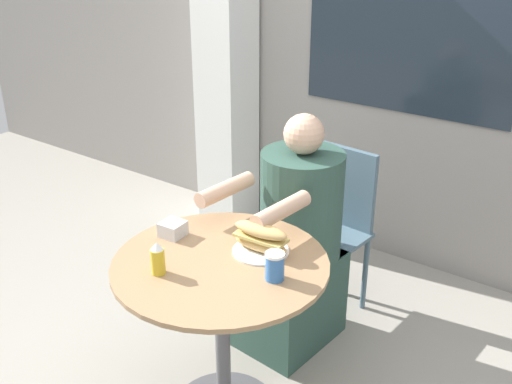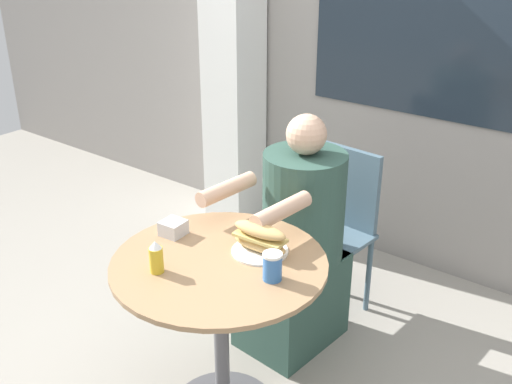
{
  "view_description": "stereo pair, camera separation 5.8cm",
  "coord_description": "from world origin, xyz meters",
  "px_view_note": "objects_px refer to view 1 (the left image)",
  "views": [
    {
      "loc": [
        1.23,
        -1.48,
        1.9
      ],
      "look_at": [
        0.0,
        0.23,
        0.94
      ],
      "focal_mm": 42.0,
      "sensor_mm": 36.0,
      "label": 1
    },
    {
      "loc": [
        1.28,
        -1.44,
        1.9
      ],
      "look_at": [
        0.0,
        0.23,
        0.94
      ],
      "focal_mm": 42.0,
      "sensor_mm": 36.0,
      "label": 2
    }
  ],
  "objects_px": {
    "seated_diner": "(295,250)",
    "sandwich_on_plate": "(261,240)",
    "cafe_table": "(222,304)",
    "drink_cup": "(275,266)",
    "diner_chair": "(334,216)",
    "condiment_bottle": "(158,259)"
  },
  "relations": [
    {
      "from": "cafe_table",
      "to": "seated_diner",
      "type": "height_order",
      "value": "seated_diner"
    },
    {
      "from": "seated_diner",
      "to": "drink_cup",
      "type": "height_order",
      "value": "seated_diner"
    },
    {
      "from": "diner_chair",
      "to": "sandwich_on_plate",
      "type": "xyz_separation_m",
      "value": [
        0.12,
        -0.81,
        0.27
      ]
    },
    {
      "from": "drink_cup",
      "to": "condiment_bottle",
      "type": "height_order",
      "value": "condiment_bottle"
    },
    {
      "from": "sandwich_on_plate",
      "to": "condiment_bottle",
      "type": "xyz_separation_m",
      "value": [
        -0.21,
        -0.34,
        0.01
      ]
    },
    {
      "from": "sandwich_on_plate",
      "to": "condiment_bottle",
      "type": "height_order",
      "value": "condiment_bottle"
    },
    {
      "from": "cafe_table",
      "to": "diner_chair",
      "type": "distance_m",
      "value": 0.96
    },
    {
      "from": "cafe_table",
      "to": "drink_cup",
      "type": "distance_m",
      "value": 0.34
    },
    {
      "from": "diner_chair",
      "to": "condiment_bottle",
      "type": "xyz_separation_m",
      "value": [
        -0.09,
        -1.15,
        0.28
      ]
    },
    {
      "from": "seated_diner",
      "to": "sandwich_on_plate",
      "type": "distance_m",
      "value": 0.57
    },
    {
      "from": "cafe_table",
      "to": "drink_cup",
      "type": "bearing_deg",
      "value": 4.91
    },
    {
      "from": "diner_chair",
      "to": "seated_diner",
      "type": "distance_m",
      "value": 0.35
    },
    {
      "from": "drink_cup",
      "to": "condiment_bottle",
      "type": "xyz_separation_m",
      "value": [
        -0.36,
        -0.21,
        0.01
      ]
    },
    {
      "from": "diner_chair",
      "to": "condiment_bottle",
      "type": "relative_size",
      "value": 6.94
    },
    {
      "from": "cafe_table",
      "to": "sandwich_on_plate",
      "type": "relative_size",
      "value": 3.55
    },
    {
      "from": "sandwich_on_plate",
      "to": "drink_cup",
      "type": "relative_size",
      "value": 2.19
    },
    {
      "from": "drink_cup",
      "to": "seated_diner",
      "type": "bearing_deg",
      "value": 115.51
    },
    {
      "from": "cafe_table",
      "to": "condiment_bottle",
      "type": "relative_size",
      "value": 6.5
    },
    {
      "from": "diner_chair",
      "to": "condiment_bottle",
      "type": "bearing_deg",
      "value": 90.49
    },
    {
      "from": "seated_diner",
      "to": "diner_chair",
      "type": "bearing_deg",
      "value": -86.89
    },
    {
      "from": "condiment_bottle",
      "to": "cafe_table",
      "type": "bearing_deg",
      "value": 56.25
    },
    {
      "from": "seated_diner",
      "to": "sandwich_on_plate",
      "type": "relative_size",
      "value": 4.97
    }
  ]
}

